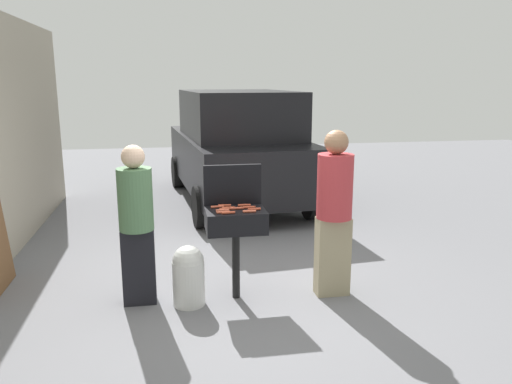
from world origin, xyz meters
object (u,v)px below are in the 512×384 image
(bbq_grill, at_px, (236,224))
(hot_dog_0, at_px, (244,205))
(hot_dog_7, at_px, (254,209))
(hot_dog_11, at_px, (226,209))
(person_left, at_px, (136,220))
(hot_dog_9, at_px, (223,210))
(hot_dog_1, at_px, (249,211))
(parked_minivan, at_px, (237,147))
(hot_dog_8, at_px, (228,213))
(hot_dog_10, at_px, (225,205))
(person_right, at_px, (334,208))
(propane_tank, at_px, (188,274))
(hot_dog_2, at_px, (223,212))
(hot_dog_4, at_px, (217,207))
(hot_dog_6, at_px, (237,208))
(hot_dog_5, at_px, (249,207))
(hot_dog_3, at_px, (228,208))

(bbq_grill, height_order, hot_dog_0, hot_dog_0)
(hot_dog_7, xyz_separation_m, hot_dog_11, (-0.28, 0.06, 0.00))
(hot_dog_7, relative_size, person_left, 0.08)
(hot_dog_0, xyz_separation_m, hot_dog_9, (-0.24, -0.17, 0.00))
(hot_dog_1, distance_m, parked_minivan, 4.33)
(hot_dog_7, distance_m, hot_dog_11, 0.29)
(hot_dog_9, xyz_separation_m, parked_minivan, (0.73, 4.22, 0.07))
(hot_dog_7, relative_size, hot_dog_8, 1.00)
(bbq_grill, distance_m, hot_dog_1, 0.24)
(hot_dog_10, xyz_separation_m, person_right, (1.10, -0.23, -0.01))
(hot_dog_0, xyz_separation_m, hot_dog_7, (0.07, -0.17, 0.00))
(propane_tank, xyz_separation_m, person_left, (-0.49, 0.13, 0.55))
(hot_dog_2, distance_m, hot_dog_11, 0.12)
(hot_dog_4, relative_size, hot_dog_6, 1.00)
(hot_dog_2, distance_m, hot_dog_6, 0.20)
(hot_dog_1, bearing_deg, person_right, 3.21)
(hot_dog_6, xyz_separation_m, propane_tank, (-0.51, -0.09, -0.63))
(hot_dog_1, distance_m, hot_dog_4, 0.37)
(hot_dog_0, bearing_deg, hot_dog_5, -70.74)
(hot_dog_9, xyz_separation_m, hot_dog_11, (0.04, 0.05, 0.00))
(hot_dog_11, bearing_deg, hot_dog_8, -86.04)
(person_right, bearing_deg, hot_dog_8, -8.42)
(hot_dog_8, bearing_deg, hot_dog_4, 108.45)
(hot_dog_4, height_order, propane_tank, hot_dog_4)
(hot_dog_11, height_order, propane_tank, hot_dog_11)
(person_left, bearing_deg, hot_dog_6, -0.06)
(hot_dog_11, bearing_deg, hot_dog_0, 29.78)
(person_left, distance_m, person_right, 1.98)
(hot_dog_3, bearing_deg, hot_dog_6, -21.19)
(hot_dog_11, xyz_separation_m, propane_tank, (-0.39, -0.09, -0.63))
(hot_dog_7, distance_m, person_right, 0.82)
(hot_dog_2, relative_size, hot_dog_11, 1.00)
(hot_dog_6, xyz_separation_m, parked_minivan, (0.57, 4.16, 0.07))
(hot_dog_6, bearing_deg, hot_dog_11, -175.73)
(hot_dog_6, height_order, person_right, person_right)
(hot_dog_7, bearing_deg, hot_dog_8, -161.31)
(hot_dog_0, distance_m, person_right, 0.92)
(hot_dog_0, relative_size, hot_dog_11, 1.00)
(hot_dog_8, distance_m, hot_dog_11, 0.15)
(hot_dog_0, bearing_deg, hot_dog_7, -67.38)
(hot_dog_0, distance_m, hot_dog_10, 0.20)
(propane_tank, relative_size, person_right, 0.36)
(hot_dog_0, height_order, parked_minivan, parked_minivan)
(hot_dog_8, bearing_deg, person_right, 3.47)
(bbq_grill, bearing_deg, hot_dog_7, -18.80)
(propane_tank, xyz_separation_m, parked_minivan, (1.08, 4.26, 0.70))
(hot_dog_3, bearing_deg, person_right, -6.49)
(propane_tank, bearing_deg, hot_dog_6, 10.62)
(hot_dog_9, height_order, hot_dog_10, same)
(hot_dog_2, bearing_deg, hot_dog_8, -30.11)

